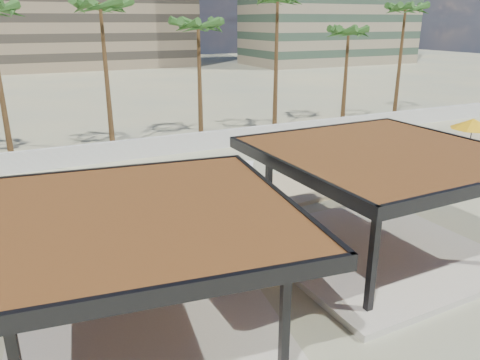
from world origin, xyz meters
The scene contains 15 objects.
ground centered at (0.00, 0.00, 0.00)m, with size 200.00×200.00×0.00m, color #C8BA84.
promenade centered at (2.00, 7.67, 0.06)m, with size 44.45×7.97×0.24m.
boundary_wall centered at (0.00, 16.00, 0.60)m, with size 56.00×0.30×1.20m, color silver.
pavilion_central centered at (2.54, 0.07, 2.34)m, with size 7.93×7.93×3.92m.
pavilion_west centered at (-6.05, -1.11, 2.23)m, with size 8.25×8.25×3.74m.
umbrella_c centered at (8.89, 7.43, 2.57)m, with size 4.13×4.13×2.78m.
umbrella_d centered at (10.20, 6.11, 2.23)m, with size 3.45×3.45×2.39m.
umbrella_e centered at (16.05, 7.22, 2.14)m, with size 3.31×3.31×2.28m.
lounger_b centered at (1.66, 8.84, 0.37)m, with size 1.75×2.12×0.80m.
lounger_c centered at (5.40, 9.25, 0.38)m, with size 0.84×2.26×0.84m.
palm_d centered at (-3.00, 18.90, 8.45)m, with size 3.00×3.00×9.63m.
palm_e centered at (3.00, 18.40, 7.40)m, with size 3.00×3.00×8.52m.
palm_f centered at (9.00, 18.60, 9.02)m, with size 3.00×3.00×10.24m.
palm_g centered at (15.00, 18.20, 6.93)m, with size 3.00×3.00×8.02m.
palm_h centered at (21.00, 18.80, 8.54)m, with size 3.00×3.00×9.73m.
Camera 1 is at (-8.37, -11.45, 7.98)m, focal length 35.00 mm.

